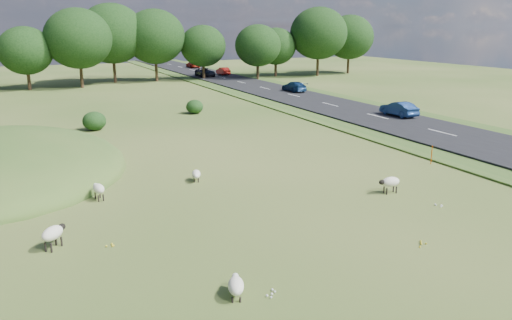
{
  "coord_description": "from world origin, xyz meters",
  "views": [
    {
      "loc": [
        -9.45,
        -20.71,
        8.32
      ],
      "look_at": [
        2.0,
        4.0,
        1.0
      ],
      "focal_mm": 35.0,
      "sensor_mm": 36.0,
      "label": 1
    }
  ],
  "objects_px": {
    "car_2": "(205,72)",
    "marker_post": "(432,155)",
    "sheep_2": "(196,174)",
    "sheep_0": "(236,285)",
    "car_3": "(399,109)",
    "sheep_4": "(98,189)",
    "sheep_3": "(53,233)",
    "sheep_1": "(390,182)",
    "car_1": "(193,64)",
    "car_5": "(294,86)",
    "car_0": "(223,71)"
  },
  "relations": [
    {
      "from": "car_2",
      "to": "marker_post",
      "type": "bearing_deg",
      "value": -95.06
    },
    {
      "from": "sheep_2",
      "to": "car_2",
      "type": "xyz_separation_m",
      "value": [
        19.45,
        54.24,
        0.54
      ]
    },
    {
      "from": "sheep_0",
      "to": "car_3",
      "type": "bearing_deg",
      "value": -27.9
    },
    {
      "from": "sheep_4",
      "to": "sheep_3",
      "type": "bearing_deg",
      "value": 146.59
    },
    {
      "from": "sheep_0",
      "to": "sheep_4",
      "type": "height_order",
      "value": "sheep_4"
    },
    {
      "from": "sheep_1",
      "to": "sheep_3",
      "type": "xyz_separation_m",
      "value": [
        -16.09,
        0.18,
        0.03
      ]
    },
    {
      "from": "sheep_3",
      "to": "car_1",
      "type": "bearing_deg",
      "value": 19.65
    },
    {
      "from": "car_1",
      "to": "car_3",
      "type": "bearing_deg",
      "value": 90.0
    },
    {
      "from": "marker_post",
      "to": "car_1",
      "type": "bearing_deg",
      "value": 83.3
    },
    {
      "from": "sheep_0",
      "to": "car_5",
      "type": "distance_m",
      "value": 50.19
    },
    {
      "from": "sheep_1",
      "to": "sheep_4",
      "type": "xyz_separation_m",
      "value": [
        -13.71,
        5.27,
        -0.04
      ]
    },
    {
      "from": "sheep_4",
      "to": "car_0",
      "type": "distance_m",
      "value": 63.45
    },
    {
      "from": "sheep_0",
      "to": "car_1",
      "type": "distance_m",
      "value": 88.67
    },
    {
      "from": "marker_post",
      "to": "car_1",
      "type": "xyz_separation_m",
      "value": [
        8.85,
        75.29,
        0.32
      ]
    },
    {
      "from": "sheep_2",
      "to": "car_5",
      "type": "height_order",
      "value": "car_5"
    },
    {
      "from": "marker_post",
      "to": "sheep_1",
      "type": "relative_size",
      "value": 0.98
    },
    {
      "from": "car_2",
      "to": "car_0",
      "type": "bearing_deg",
      "value": 21.86
    },
    {
      "from": "car_3",
      "to": "sheep_1",
      "type": "bearing_deg",
      "value": 48.59
    },
    {
      "from": "sheep_4",
      "to": "car_0",
      "type": "relative_size",
      "value": 0.31
    },
    {
      "from": "sheep_3",
      "to": "car_2",
      "type": "distance_m",
      "value": 66.05
    },
    {
      "from": "sheep_0",
      "to": "car_0",
      "type": "height_order",
      "value": "car_0"
    },
    {
      "from": "sheep_2",
      "to": "car_1",
      "type": "bearing_deg",
      "value": -179.45
    },
    {
      "from": "car_0",
      "to": "car_1",
      "type": "bearing_deg",
      "value": -90.0
    },
    {
      "from": "sheep_0",
      "to": "car_2",
      "type": "height_order",
      "value": "car_2"
    },
    {
      "from": "car_1",
      "to": "car_5",
      "type": "bearing_deg",
      "value": 90.0
    },
    {
      "from": "sheep_4",
      "to": "car_5",
      "type": "xyz_separation_m",
      "value": [
        28.59,
        31.58,
        0.3
      ]
    },
    {
      "from": "sheep_0",
      "to": "sheep_1",
      "type": "distance_m",
      "value": 12.67
    },
    {
      "from": "sheep_2",
      "to": "sheep_1",
      "type": "bearing_deg",
      "value": 72.04
    },
    {
      "from": "marker_post",
      "to": "car_2",
      "type": "distance_m",
      "value": 57.22
    },
    {
      "from": "sheep_0",
      "to": "sheep_4",
      "type": "distance_m",
      "value": 11.66
    },
    {
      "from": "car_1",
      "to": "car_0",
      "type": "bearing_deg",
      "value": 90.0
    },
    {
      "from": "car_2",
      "to": "sheep_4",
      "type": "bearing_deg",
      "value": -114.21
    },
    {
      "from": "marker_post",
      "to": "sheep_0",
      "type": "xyz_separation_m",
      "value": [
        -17.13,
        -9.49,
        -0.18
      ]
    },
    {
      "from": "car_1",
      "to": "car_2",
      "type": "bearing_deg",
      "value": 78.27
    },
    {
      "from": "sheep_2",
      "to": "car_2",
      "type": "distance_m",
      "value": 57.62
    },
    {
      "from": "car_1",
      "to": "car_2",
      "type": "height_order",
      "value": "car_2"
    },
    {
      "from": "sheep_2",
      "to": "car_5",
      "type": "relative_size",
      "value": 0.26
    },
    {
      "from": "sheep_0",
      "to": "sheep_3",
      "type": "distance_m",
      "value": 8.02
    },
    {
      "from": "sheep_3",
      "to": "car_2",
      "type": "relative_size",
      "value": 0.25
    },
    {
      "from": "marker_post",
      "to": "car_2",
      "type": "height_order",
      "value": "car_2"
    },
    {
      "from": "sheep_4",
      "to": "car_0",
      "type": "xyz_separation_m",
      "value": [
        28.59,
        56.65,
        0.3
      ]
    },
    {
      "from": "car_2",
      "to": "car_3",
      "type": "bearing_deg",
      "value": -85.01
    },
    {
      "from": "car_1",
      "to": "car_2",
      "type": "xyz_separation_m",
      "value": [
        -3.8,
        -18.3,
        0.01
      ]
    },
    {
      "from": "sheep_2",
      "to": "sheep_4",
      "type": "height_order",
      "value": "sheep_4"
    },
    {
      "from": "car_2",
      "to": "sheep_1",
      "type": "bearing_deg",
      "value": -100.39
    },
    {
      "from": "sheep_4",
      "to": "car_5",
      "type": "relative_size",
      "value": 0.27
    },
    {
      "from": "sheep_2",
      "to": "car_2",
      "type": "height_order",
      "value": "car_2"
    },
    {
      "from": "sheep_1",
      "to": "car_0",
      "type": "height_order",
      "value": "car_0"
    },
    {
      "from": "sheep_3",
      "to": "car_5",
      "type": "bearing_deg",
      "value": 0.99
    },
    {
      "from": "car_5",
      "to": "marker_post",
      "type": "bearing_deg",
      "value": 75.18
    }
  ]
}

